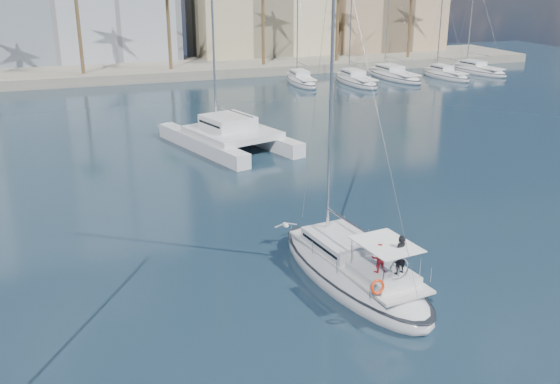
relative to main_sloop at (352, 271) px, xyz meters
name	(u,v)px	position (x,y,z in m)	size (l,w,h in m)	color
ground	(276,271)	(-2.90, 2.15, -0.51)	(160.00, 160.00, 0.00)	black
quay	(123,72)	(-2.90, 63.15, 0.09)	(120.00, 14.00, 1.20)	gray
main_sloop	(352,271)	(0.00, 0.00, 0.00)	(4.69, 11.09, 15.98)	silver
catamaran	(229,133)	(0.90, 23.95, 0.64)	(9.28, 13.42, 17.77)	silver
seagull	(286,225)	(-1.40, 4.88, 0.52)	(1.20, 0.51, 0.22)	silver
moored_yacht_a	(301,84)	(17.10, 49.15, -0.51)	(2.72, 9.35, 11.90)	silver
moored_yacht_b	(356,84)	(23.60, 47.15, -0.51)	(3.14, 10.78, 13.72)	silver
moored_yacht_c	(394,78)	(30.10, 49.15, -0.51)	(3.55, 12.21, 15.54)	silver
moored_yacht_d	(445,78)	(36.60, 47.15, -0.51)	(2.72, 9.35, 11.90)	silver
moored_yacht_e	(477,73)	(43.10, 49.15, -0.51)	(3.14, 10.78, 13.72)	silver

